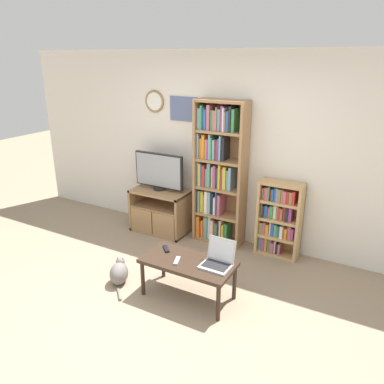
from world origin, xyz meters
name	(u,v)px	position (x,y,z in m)	size (l,w,h in m)	color
ground_plane	(143,312)	(0.00, 0.00, 0.00)	(18.00, 18.00, 0.00)	gray
wall_back	(226,149)	(-0.01, 2.04, 1.30)	(6.84, 0.09, 2.60)	silver
tv_stand	(160,211)	(-0.90, 1.72, 0.33)	(0.84, 0.50, 0.65)	#9E754C
television	(159,171)	(-0.93, 1.75, 0.93)	(0.78, 0.18, 0.55)	black
bookshelf_tall	(218,174)	(-0.04, 1.86, 0.99)	(0.70, 0.30, 1.99)	#9E754C
bookshelf_short	(278,218)	(0.84, 1.87, 0.51)	(0.56, 0.26, 1.01)	tan
coffee_table	(188,265)	(0.28, 0.47, 0.40)	(1.00, 0.50, 0.45)	#332319
laptop	(218,259)	(0.59, 0.55, 0.51)	(0.31, 0.30, 0.27)	#B7BABC
remote_near_laptop	(177,261)	(0.18, 0.39, 0.46)	(0.09, 0.17, 0.02)	#99999E
remote_far_from_laptop	(166,249)	(-0.06, 0.56, 0.46)	(0.14, 0.14, 0.02)	black
cat	(119,272)	(-0.56, 0.32, 0.13)	(0.40, 0.46, 0.30)	slate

